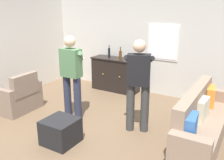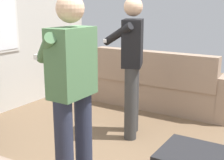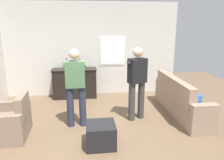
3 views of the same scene
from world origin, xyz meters
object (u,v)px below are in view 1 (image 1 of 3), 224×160
(bottle_wine_green, at_px, (120,55))
(bottle_liquor_amber, at_px, (109,52))
(sideboard_cabinet, at_px, (116,74))
(person_standing_right, at_px, (138,82))
(person_standing_left, at_px, (72,73))
(ottoman, at_px, (61,131))
(armchair, at_px, (19,98))
(couch, at_px, (202,123))

(bottle_wine_green, relative_size, bottle_liquor_amber, 0.98)
(sideboard_cabinet, xyz_separation_m, person_standing_right, (1.46, -1.73, 0.50))
(person_standing_left, bearing_deg, ottoman, -62.82)
(armchair, bearing_deg, ottoman, -17.89)
(ottoman, bearing_deg, couch, 31.02)
(bottle_wine_green, relative_size, person_standing_left, 0.19)
(sideboard_cabinet, xyz_separation_m, ottoman, (0.56, -2.80, -0.23))
(armchair, bearing_deg, couch, 10.12)
(bottle_liquor_amber, bearing_deg, sideboard_cabinet, -6.44)
(armchair, xyz_separation_m, bottle_liquor_amber, (0.92, 2.27, 0.72))
(bottle_liquor_amber, bearing_deg, person_standing_right, -46.19)
(couch, distance_m, sideboard_cabinet, 3.02)
(sideboard_cabinet, xyz_separation_m, person_standing_left, (0.11, -1.91, 0.50))
(bottle_liquor_amber, xyz_separation_m, ottoman, (0.78, -2.82, -0.80))
(sideboard_cabinet, bearing_deg, person_standing_right, -49.71)
(armchair, relative_size, ottoman, 1.71)
(couch, bearing_deg, sideboard_cabinet, 148.40)
(couch, distance_m, armchair, 3.77)
(armchair, bearing_deg, sideboard_cabinet, 63.18)
(person_standing_left, bearing_deg, couch, 7.52)
(bottle_wine_green, bearing_deg, couch, -32.49)
(bottle_liquor_amber, distance_m, person_standing_right, 2.43)
(person_standing_left, bearing_deg, person_standing_right, 7.63)
(couch, distance_m, person_standing_right, 1.26)
(couch, xyz_separation_m, ottoman, (-2.01, -1.21, -0.14))
(person_standing_right, bearing_deg, bottle_wine_green, 127.68)
(sideboard_cabinet, bearing_deg, bottle_liquor_amber, 173.56)
(person_standing_right, bearing_deg, ottoman, -130.24)
(person_standing_left, xyz_separation_m, person_standing_right, (1.36, 0.18, 0.00))
(armchair, height_order, person_standing_right, person_standing_right)
(ottoman, bearing_deg, armchair, 162.11)
(couch, distance_m, bottle_wine_green, 2.92)
(person_standing_right, bearing_deg, couch, 7.37)
(sideboard_cabinet, height_order, bottle_wine_green, bottle_wine_green)
(bottle_liquor_amber, bearing_deg, bottle_wine_green, -11.37)
(couch, relative_size, person_standing_right, 1.35)
(couch, relative_size, sideboard_cabinet, 1.74)
(bottle_liquor_amber, distance_m, ottoman, 3.03)
(couch, relative_size, person_standing_left, 1.35)
(couch, bearing_deg, bottle_wine_green, 147.51)
(armchair, bearing_deg, bottle_liquor_amber, 67.95)
(bottle_liquor_amber, relative_size, person_standing_left, 0.19)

